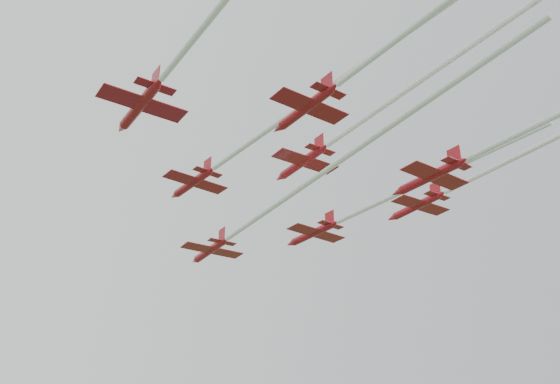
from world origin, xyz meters
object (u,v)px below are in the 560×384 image
jet_row2_right (354,214)px  jet_row4_right (527,130)px  jet_row3_left (174,63)px  jet_row4_left (396,40)px  jet_row3_mid (399,96)px  jet_row2_left (272,127)px  jet_lead (268,210)px  jet_row3_right (483,173)px

jet_row2_right → jet_row4_right: jet_row2_right is taller
jet_row2_right → jet_row3_left: bearing=-161.4°
jet_row3_left → jet_row4_left: (14.35, -16.27, -2.92)m
jet_row3_mid → jet_row4_right: bearing=-29.5°
jet_row2_right → jet_row4_left: bearing=-128.0°
jet_row2_right → jet_row4_left: 38.01m
jet_row2_left → jet_row4_left: size_ratio=1.24×
jet_row2_right → jet_row4_right: 28.49m
jet_lead → jet_row3_right: (22.67, -18.56, 3.33)m
jet_lead → jet_row3_left: jet_row3_left is taller
jet_row3_right → jet_row4_right: jet_row3_right is taller
jet_lead → jet_row4_right: 35.38m
jet_row2_right → jet_row4_right: bearing=-92.9°
jet_lead → jet_row4_right: (13.97, -32.51, 0.01)m
jet_row4_left → jet_row2_left: bearing=86.0°
jet_row4_left → jet_row3_left: bearing=126.2°
jet_row2_left → jet_row3_right: (30.78, -2.93, 0.74)m
jet_row2_left → jet_row2_right: (19.87, 11.52, -2.09)m
jet_row2_left → jet_row3_mid: bearing=-55.7°
jet_row3_right → jet_row4_left: jet_row3_right is taller
jet_row4_right → jet_row3_left: bearing=155.4°
jet_row2_left → jet_row3_left: 14.73m
jet_lead → jet_row2_left: 17.80m
jet_row3_mid → jet_row4_left: jet_row3_mid is taller
jet_row2_right → jet_row3_right: 18.33m
jet_row3_mid → jet_row3_right: size_ratio=1.24×
jet_row3_left → jet_row2_right: bearing=22.6°
jet_row4_left → jet_lead: bearing=73.0°
jet_lead → jet_row4_left: (-7.64, -36.80, 0.14)m
jet_row4_left → jet_row4_right: size_ratio=0.92×
jet_row3_mid → jet_row4_left: (-9.25, -10.30, -3.61)m
jet_row2_left → jet_row2_right: bearing=22.6°
jet_row4_right → jet_row3_right: bearing=51.9°
jet_row2_left → jet_row4_right: bearing=-44.9°
jet_lead → jet_row2_right: 12.46m
jet_lead → jet_row2_right: jet_row2_right is taller
jet_lead → jet_row2_left: bearing=-119.0°
jet_lead → jet_row3_left: 30.24m
jet_row2_right → jet_row3_right: bearing=-60.2°
jet_row3_mid → jet_row4_left: 14.30m
jet_lead → jet_row4_right: jet_lead is taller
jet_lead → jet_row2_right: (11.75, -4.11, 0.49)m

